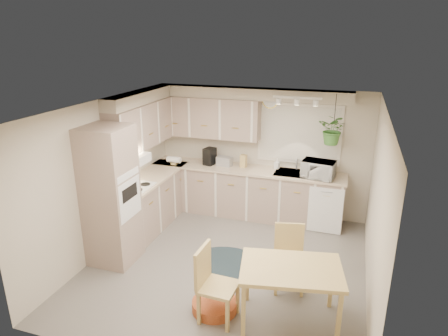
{
  "coord_description": "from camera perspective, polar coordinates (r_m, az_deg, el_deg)",
  "views": [
    {
      "loc": [
        1.6,
        -5.0,
        3.33
      ],
      "look_at": [
        -0.22,
        0.55,
        1.35
      ],
      "focal_mm": 32.0,
      "sensor_mm": 36.0,
      "label": 1
    }
  ],
  "objects": [
    {
      "name": "soap_bottle",
      "position": [
        7.44,
        7.56,
        0.24
      ],
      "size": [
        0.13,
        0.21,
        0.09
      ],
      "primitive_type": "imported",
      "rotation": [
        0.0,
        0.0,
        -0.23
      ],
      "color": "silver",
      "rests_on": "counter_back"
    },
    {
      "name": "counter_left",
      "position": [
        7.15,
        -10.42,
        -1.25
      ],
      "size": [
        0.64,
        1.89,
        0.04
      ],
      "primitive_type": "cube",
      "color": "#CCB295",
      "rests_on": "base_cab_left"
    },
    {
      "name": "knife_block",
      "position": [
        7.45,
        2.8,
        1.01
      ],
      "size": [
        0.12,
        0.12,
        0.24
      ],
      "primitive_type": "cube",
      "rotation": [
        0.0,
        0.0,
        -0.11
      ],
      "color": "tan",
      "rests_on": "counter_back"
    },
    {
      "name": "dishwasher_front",
      "position": [
        7.11,
        14.24,
        -5.94
      ],
      "size": [
        0.58,
        0.02,
        0.83
      ],
      "primitive_type": "cube",
      "color": "silver",
      "rests_on": "base_cab_back"
    },
    {
      "name": "wall_clock",
      "position": [
        7.3,
        6.61,
        9.6
      ],
      "size": [
        0.3,
        0.03,
        0.3
      ],
      "primitive_type": "cylinder",
      "rotation": [
        1.57,
        0.0,
        0.0
      ],
      "color": "#DFC74E",
      "rests_on": "wall_back"
    },
    {
      "name": "chair_back",
      "position": [
        5.55,
        9.29,
        -12.79
      ],
      "size": [
        0.5,
        0.5,
        0.89
      ],
      "primitive_type": "cube",
      "rotation": [
        0.0,
        0.0,
        3.36
      ],
      "color": "tan",
      "rests_on": "floor"
    },
    {
      "name": "base_cab_left",
      "position": [
        7.32,
        -10.27,
        -4.7
      ],
      "size": [
        0.6,
        1.85,
        0.9
      ],
      "primitive_type": "cube",
      "color": "gray",
      "rests_on": "floor"
    },
    {
      "name": "coffee_maker",
      "position": [
        7.58,
        -2.06,
        1.68
      ],
      "size": [
        0.23,
        0.26,
        0.32
      ],
      "primitive_type": "cube",
      "rotation": [
        0.0,
        0.0,
        -0.26
      ],
      "color": "black",
      "rests_on": "counter_back"
    },
    {
      "name": "braided_rug",
      "position": [
        6.22,
        1.09,
        -13.53
      ],
      "size": [
        1.41,
        1.19,
        0.01
      ],
      "primitive_type": "ellipsoid",
      "rotation": [
        0.0,
        0.0,
        -0.24
      ],
      "color": "black",
      "rests_on": "floor"
    },
    {
      "name": "hanging_plant",
      "position": [
        6.89,
        15.32,
        4.84
      ],
      "size": [
        0.6,
        0.63,
        0.4
      ],
      "primitive_type": "imported",
      "rotation": [
        0.0,
        0.0,
        -0.31
      ],
      "color": "#396F2C",
      "rests_on": "ceiling"
    },
    {
      "name": "wall_right",
      "position": [
        5.45,
        20.99,
        -5.58
      ],
      "size": [
        0.04,
        4.2,
        2.4
      ],
      "primitive_type": "cube",
      "color": "#B6AC97",
      "rests_on": "floor"
    },
    {
      "name": "soffit_left",
      "position": [
        6.99,
        -11.77,
        9.92
      ],
      "size": [
        0.3,
        2.0,
        0.2
      ],
      "primitive_type": "cube",
      "color": "#B6AC97",
      "rests_on": "wall_left"
    },
    {
      "name": "cooktop",
      "position": [
        6.67,
        -12.67,
        -2.66
      ],
      "size": [
        0.52,
        0.58,
        0.02
      ],
      "primitive_type": "cube",
      "color": "silver",
      "rests_on": "counter_left"
    },
    {
      "name": "wall_oven_face",
      "position": [
        5.94,
        -13.31,
        -4.34
      ],
      "size": [
        0.02,
        0.56,
        0.58
      ],
      "primitive_type": "cube",
      "color": "silver",
      "rests_on": "oven_stack"
    },
    {
      "name": "counter_back",
      "position": [
        7.42,
        3.16,
        -0.19
      ],
      "size": [
        3.64,
        0.64,
        0.04
      ],
      "primitive_type": "cube",
      "color": "#CCB295",
      "rests_on": "base_cab_back"
    },
    {
      "name": "base_cab_back",
      "position": [
        7.6,
        3.12,
        -3.52
      ],
      "size": [
        3.6,
        0.6,
        0.9
      ],
      "primitive_type": "cube",
      "color": "gray",
      "rests_on": "floor"
    },
    {
      "name": "range_hood",
      "position": [
        6.53,
        -13.11,
        1.08
      ],
      "size": [
        0.4,
        0.6,
        0.14
      ],
      "primitive_type": "cube",
      "color": "silver",
      "rests_on": "upper_cab_left"
    },
    {
      "name": "soffit_back",
      "position": [
        7.25,
        3.69,
        10.57
      ],
      "size": [
        3.6,
        0.3,
        0.2
      ],
      "primitive_type": "cube",
      "color": "#B6AC97",
      "rests_on": "wall_back"
    },
    {
      "name": "pet_bed",
      "position": [
        5.33,
        -1.35,
        -19.02
      ],
      "size": [
        0.6,
        0.6,
        0.13
      ],
      "primitive_type": "cylinder",
      "rotation": [
        0.0,
        0.0,
        0.04
      ],
      "color": "#AE5222",
      "rests_on": "floor"
    },
    {
      "name": "chair_left",
      "position": [
        4.96,
        -0.78,
        -16.39
      ],
      "size": [
        0.46,
        0.46,
        0.95
      ],
      "primitive_type": "cube",
      "rotation": [
        0.0,
        0.0,
        -1.62
      ],
      "color": "tan",
      "rests_on": "floor"
    },
    {
      "name": "ceiling",
      "position": [
        5.33,
        0.45,
        8.72
      ],
      "size": [
        4.2,
        4.2,
        0.0
      ],
      "primitive_type": "plane",
      "color": "white",
      "rests_on": "wall_back"
    },
    {
      "name": "microwave",
      "position": [
        7.07,
        13.35,
        0.08
      ],
      "size": [
        0.59,
        0.38,
        0.37
      ],
      "primitive_type": "imported",
      "rotation": [
        0.0,
        0.0,
        -0.15
      ],
      "color": "silver",
      "rests_on": "counter_back"
    },
    {
      "name": "sink",
      "position": [
        7.27,
        10.04,
        -1.04
      ],
      "size": [
        0.7,
        0.48,
        0.1
      ],
      "primitive_type": "cube",
      "color": "#A2A4AA",
      "rests_on": "counter_back"
    },
    {
      "name": "oven_stack",
      "position": [
        6.1,
        -15.89,
        -3.92
      ],
      "size": [
        0.65,
        0.65,
        2.1
      ],
      "primitive_type": "cube",
      "color": "gray",
      "rests_on": "floor"
    },
    {
      "name": "upper_cab_back",
      "position": [
        7.54,
        -2.37,
        7.26
      ],
      "size": [
        2.0,
        0.35,
        0.75
      ],
      "primitive_type": "cube",
      "color": "gray",
      "rests_on": "wall_back"
    },
    {
      "name": "toaster",
      "position": [
        7.53,
        0.06,
        0.98
      ],
      "size": [
        0.31,
        0.2,
        0.17
      ],
      "primitive_type": "cube",
      "rotation": [
        0.0,
        0.0,
        -0.13
      ],
      "color": "#A2A4AA",
      "rests_on": "counter_back"
    },
    {
      "name": "dining_table",
      "position": [
        5.05,
        9.37,
        -17.39
      ],
      "size": [
        1.3,
        0.99,
        0.74
      ],
      "primitive_type": "cube",
      "rotation": [
        0.0,
        0.0,
        0.19
      ],
      "color": "tan",
      "rests_on": "floor"
    },
    {
      "name": "wall_left",
      "position": [
        6.51,
        -16.59,
        -1.12
      ],
      "size": [
        0.04,
        4.2,
        2.4
      ],
      "primitive_type": "cube",
      "color": "#B6AC97",
      "rests_on": "floor"
    },
    {
      "name": "track_light_bar",
      "position": [
        6.68,
        10.41,
        9.87
      ],
      "size": [
        0.8,
        0.04,
        0.04
      ],
      "primitive_type": "cube",
      "color": "silver",
      "rests_on": "ceiling"
    },
    {
      "name": "window_blinds",
      "position": [
        7.33,
        10.66,
        4.8
      ],
      "size": [
        1.4,
        0.02,
        1.0
      ],
      "primitive_type": "cube",
      "color": "silver",
      "rests_on": "wall_back"
    },
    {
      "name": "floor",
      "position": [
        6.21,
        0.39,
        -13.63
      ],
      "size": [
        4.2,
        4.2,
        0.0
      ],
      "primitive_type": "plane",
      "color": "#5F5B54",
      "rests_on": "ground"
    },
    {
      "name": "wall_front",
      "position": [
        3.93,
        -9.26,
        -14.3
      ],
      "size": [
        4.0,
        0.04,
        2.4
      ],
      "primitive_type": "cube",
      "color": "#B6AC97",
      "rests_on": "floor"
    },
    {
      "name": "wall_back",
      "position": [
        7.58,
        5.27,
        2.38
      ],
      "size": [
        4.0,
        0.04,
        2.4
      ],
      "primitive_type": "cube",
      "color": "#B6AC97",
      "rests_on": "floor"
    },
    {
      "name": "upper_cab_left",
      "position": [
        7.07,
        -11.34,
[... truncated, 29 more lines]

